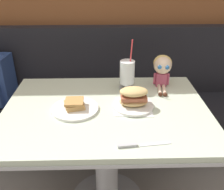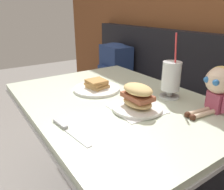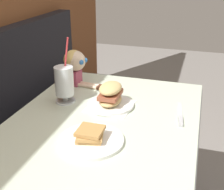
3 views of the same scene
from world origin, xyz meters
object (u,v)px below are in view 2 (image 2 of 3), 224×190
sandwich_plate (137,100)px  butter_knife (65,127)px  toast_plate (97,87)px  backpack (115,64)px  milkshake_glass (171,78)px  seated_doll (219,83)px

sandwich_plate → butter_knife: 0.33m
toast_plate → butter_knife: toast_plate is taller
sandwich_plate → backpack: bearing=149.6°
sandwich_plate → butter_knife: sandwich_plate is taller
milkshake_glass → sandwich_plate: size_ratio=1.43×
milkshake_glass → toast_plate: bearing=-140.3°
toast_plate → milkshake_glass: milkshake_glass is taller
milkshake_glass → backpack: (-1.00, 0.37, -0.18)m
sandwich_plate → seated_doll: size_ratio=0.98×
butter_knife → backpack: bearing=137.0°
toast_plate → seated_doll: bearing=28.7°
sandwich_plate → toast_plate: bearing=-176.3°
butter_knife → seated_doll: bearing=69.0°
toast_plate → sandwich_plate: sandwich_plate is taller
milkshake_glass → butter_knife: milkshake_glass is taller
backpack → butter_knife: bearing=-43.0°
sandwich_plate → backpack: 1.18m
butter_knife → backpack: size_ratio=0.58×
sandwich_plate → butter_knife: size_ratio=0.93×
milkshake_glass → seated_doll: 0.22m
butter_knife → backpack: backpack is taller
milkshake_glass → backpack: milkshake_glass is taller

